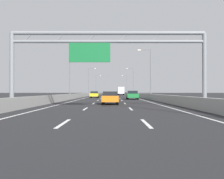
# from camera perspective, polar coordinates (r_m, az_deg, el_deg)

# --- Properties ---
(ground_plane) EXTENTS (260.00, 260.00, 0.00)m
(ground_plane) POSITION_cam_1_polar(r_m,az_deg,el_deg) (98.33, 0.08, -1.23)
(ground_plane) COLOR #262628
(lane_dash_left_1) EXTENTS (0.16, 3.00, 0.01)m
(lane_dash_left_1) POSITION_cam_1_polar(r_m,az_deg,el_deg) (11.11, -10.81, -7.61)
(lane_dash_left_1) COLOR white
(lane_dash_left_1) RESTS_ON ground_plane
(lane_dash_left_2) EXTENTS (0.16, 3.00, 0.01)m
(lane_dash_left_2) POSITION_cam_1_polar(r_m,az_deg,el_deg) (19.98, -5.83, -4.41)
(lane_dash_left_2) COLOR white
(lane_dash_left_2) RESTS_ON ground_plane
(lane_dash_left_3) EXTENTS (0.16, 3.00, 0.01)m
(lane_dash_left_3) POSITION_cam_1_polar(r_m,az_deg,el_deg) (28.93, -3.94, -3.18)
(lane_dash_left_3) COLOR white
(lane_dash_left_3) RESTS_ON ground_plane
(lane_dash_left_4) EXTENTS (0.16, 3.00, 0.01)m
(lane_dash_left_4) POSITION_cam_1_polar(r_m,az_deg,el_deg) (37.91, -2.94, -2.52)
(lane_dash_left_4) COLOR white
(lane_dash_left_4) RESTS_ON ground_plane
(lane_dash_left_5) EXTENTS (0.16, 3.00, 0.01)m
(lane_dash_left_5) POSITION_cam_1_polar(r_m,az_deg,el_deg) (46.89, -2.33, -2.12)
(lane_dash_left_5) COLOR white
(lane_dash_left_5) RESTS_ON ground_plane
(lane_dash_left_6) EXTENTS (0.16, 3.00, 0.01)m
(lane_dash_left_6) POSITION_cam_1_polar(r_m,az_deg,el_deg) (55.88, -1.91, -1.84)
(lane_dash_left_6) COLOR white
(lane_dash_left_6) RESTS_ON ground_plane
(lane_dash_left_7) EXTENTS (0.16, 3.00, 0.01)m
(lane_dash_left_7) POSITION_cam_1_polar(r_m,az_deg,el_deg) (64.87, -1.61, -1.65)
(lane_dash_left_7) COLOR white
(lane_dash_left_7) RESTS_ON ground_plane
(lane_dash_left_8) EXTENTS (0.16, 3.00, 0.01)m
(lane_dash_left_8) POSITION_cam_1_polar(r_m,az_deg,el_deg) (73.87, -1.38, -1.50)
(lane_dash_left_8) COLOR white
(lane_dash_left_8) RESTS_ON ground_plane
(lane_dash_left_9) EXTENTS (0.16, 3.00, 0.01)m
(lane_dash_left_9) POSITION_cam_1_polar(r_m,az_deg,el_deg) (82.86, -1.20, -1.38)
(lane_dash_left_9) COLOR white
(lane_dash_left_9) RESTS_ON ground_plane
(lane_dash_left_10) EXTENTS (0.16, 3.00, 0.01)m
(lane_dash_left_10) POSITION_cam_1_polar(r_m,az_deg,el_deg) (91.86, -1.06, -1.28)
(lane_dash_left_10) COLOR white
(lane_dash_left_10) RESTS_ON ground_plane
(lane_dash_left_11) EXTENTS (0.16, 3.00, 0.01)m
(lane_dash_left_11) POSITION_cam_1_polar(r_m,az_deg,el_deg) (100.85, -0.94, -1.21)
(lane_dash_left_11) COLOR white
(lane_dash_left_11) RESTS_ON ground_plane
(lane_dash_left_12) EXTENTS (0.16, 3.00, 0.01)m
(lane_dash_left_12) POSITION_cam_1_polar(r_m,az_deg,el_deg) (109.85, -0.84, -1.14)
(lane_dash_left_12) COLOR white
(lane_dash_left_12) RESTS_ON ground_plane
(lane_dash_left_13) EXTENTS (0.16, 3.00, 0.01)m
(lane_dash_left_13) POSITION_cam_1_polar(r_m,az_deg,el_deg) (118.85, -0.76, -1.09)
(lane_dash_left_13) COLOR white
(lane_dash_left_13) RESTS_ON ground_plane
(lane_dash_left_14) EXTENTS (0.16, 3.00, 0.01)m
(lane_dash_left_14) POSITION_cam_1_polar(r_m,az_deg,el_deg) (127.85, -0.69, -1.04)
(lane_dash_left_14) COLOR white
(lane_dash_left_14) RESTS_ON ground_plane
(lane_dash_left_15) EXTENTS (0.16, 3.00, 0.01)m
(lane_dash_left_15) POSITION_cam_1_polar(r_m,az_deg,el_deg) (136.85, -0.62, -1.00)
(lane_dash_left_15) COLOR white
(lane_dash_left_15) RESTS_ON ground_plane
(lane_dash_left_16) EXTENTS (0.16, 3.00, 0.01)m
(lane_dash_left_16) POSITION_cam_1_polar(r_m,az_deg,el_deg) (145.84, -0.57, -0.96)
(lane_dash_left_16) COLOR white
(lane_dash_left_16) RESTS_ON ground_plane
(lane_dash_left_17) EXTENTS (0.16, 3.00, 0.01)m
(lane_dash_left_17) POSITION_cam_1_polar(r_m,az_deg,el_deg) (154.84, -0.52, -0.93)
(lane_dash_left_17) COLOR white
(lane_dash_left_17) RESTS_ON ground_plane
(lane_dash_right_1) EXTENTS (0.16, 3.00, 0.01)m
(lane_dash_right_1) POSITION_cam_1_polar(r_m,az_deg,el_deg) (11.01, 8.08, -7.68)
(lane_dash_right_1) COLOR white
(lane_dash_right_1) RESTS_ON ground_plane
(lane_dash_right_2) EXTENTS (0.16, 3.00, 0.01)m
(lane_dash_right_2) POSITION_cam_1_polar(r_m,az_deg,el_deg) (19.93, 4.55, -4.43)
(lane_dash_right_2) COLOR white
(lane_dash_right_2) RESTS_ON ground_plane
(lane_dash_right_3) EXTENTS (0.16, 3.00, 0.01)m
(lane_dash_right_3) POSITION_cam_1_polar(r_m,az_deg,el_deg) (28.89, 3.21, -3.18)
(lane_dash_right_3) COLOR white
(lane_dash_right_3) RESTS_ON ground_plane
(lane_dash_right_4) EXTENTS (0.16, 3.00, 0.01)m
(lane_dash_right_4) POSITION_cam_1_polar(r_m,az_deg,el_deg) (37.88, 2.51, -2.52)
(lane_dash_right_4) COLOR white
(lane_dash_right_4) RESTS_ON ground_plane
(lane_dash_right_5) EXTENTS (0.16, 3.00, 0.01)m
(lane_dash_right_5) POSITION_cam_1_polar(r_m,az_deg,el_deg) (46.87, 2.08, -2.12)
(lane_dash_right_5) COLOR white
(lane_dash_right_5) RESTS_ON ground_plane
(lane_dash_right_6) EXTENTS (0.16, 3.00, 0.01)m
(lane_dash_right_6) POSITION_cam_1_polar(r_m,az_deg,el_deg) (55.86, 1.79, -1.84)
(lane_dash_right_6) COLOR white
(lane_dash_right_6) RESTS_ON ground_plane
(lane_dash_right_7) EXTENTS (0.16, 3.00, 0.01)m
(lane_dash_right_7) POSITION_cam_1_polar(r_m,az_deg,el_deg) (64.85, 1.57, -1.65)
(lane_dash_right_7) COLOR white
(lane_dash_right_7) RESTS_ON ground_plane
(lane_dash_right_8) EXTENTS (0.16, 3.00, 0.01)m
(lane_dash_right_8) POSITION_cam_1_polar(r_m,az_deg,el_deg) (73.85, 1.41, -1.50)
(lane_dash_right_8) COLOR white
(lane_dash_right_8) RESTS_ON ground_plane
(lane_dash_right_9) EXTENTS (0.16, 3.00, 0.01)m
(lane_dash_right_9) POSITION_cam_1_polar(r_m,az_deg,el_deg) (82.85, 1.29, -1.38)
(lane_dash_right_9) COLOR white
(lane_dash_right_9) RESTS_ON ground_plane
(lane_dash_right_10) EXTENTS (0.16, 3.00, 0.01)m
(lane_dash_right_10) POSITION_cam_1_polar(r_m,az_deg,el_deg) (91.84, 1.19, -1.28)
(lane_dash_right_10) COLOR white
(lane_dash_right_10) RESTS_ON ground_plane
(lane_dash_right_11) EXTENTS (0.16, 3.00, 0.01)m
(lane_dash_right_11) POSITION_cam_1_polar(r_m,az_deg,el_deg) (100.84, 1.11, -1.21)
(lane_dash_right_11) COLOR white
(lane_dash_right_11) RESTS_ON ground_plane
(lane_dash_right_12) EXTENTS (0.16, 3.00, 0.01)m
(lane_dash_right_12) POSITION_cam_1_polar(r_m,az_deg,el_deg) (109.84, 1.04, -1.14)
(lane_dash_right_12) COLOR white
(lane_dash_right_12) RESTS_ON ground_plane
(lane_dash_right_13) EXTENTS (0.16, 3.00, 0.01)m
(lane_dash_right_13) POSITION_cam_1_polar(r_m,az_deg,el_deg) (118.84, 0.98, -1.09)
(lane_dash_right_13) COLOR white
(lane_dash_right_13) RESTS_ON ground_plane
(lane_dash_right_14) EXTENTS (0.16, 3.00, 0.01)m
(lane_dash_right_14) POSITION_cam_1_polar(r_m,az_deg,el_deg) (127.84, 0.93, -1.04)
(lane_dash_right_14) COLOR white
(lane_dash_right_14) RESTS_ON ground_plane
(lane_dash_right_15) EXTENTS (0.16, 3.00, 0.01)m
(lane_dash_right_15) POSITION_cam_1_polar(r_m,az_deg,el_deg) (136.84, 0.88, -1.00)
(lane_dash_right_15) COLOR white
(lane_dash_right_15) RESTS_ON ground_plane
(lane_dash_right_16) EXTENTS (0.16, 3.00, 0.01)m
(lane_dash_right_16) POSITION_cam_1_polar(r_m,az_deg,el_deg) (145.84, 0.85, -0.96)
(lane_dash_right_16) COLOR white
(lane_dash_right_16) RESTS_ON ground_plane
(lane_dash_right_17) EXTENTS (0.16, 3.00, 0.01)m
(lane_dash_right_17) POSITION_cam_1_polar(r_m,az_deg,el_deg) (154.84, 0.81, -0.93)
(lane_dash_right_17) COLOR white
(lane_dash_right_17) RESTS_ON ground_plane
(edge_line_left) EXTENTS (0.16, 176.00, 0.01)m
(edge_line_left) POSITION_cam_1_polar(r_m,az_deg,el_deg) (86.51, -3.43, -1.34)
(edge_line_left) COLOR white
(edge_line_left) RESTS_ON ground_plane
(edge_line_right) EXTENTS (0.16, 176.00, 0.01)m
(edge_line_right) POSITION_cam_1_polar(r_m,az_deg,el_deg) (86.47, 3.53, -1.34)
(edge_line_right) COLOR white
(edge_line_right) RESTS_ON ground_plane
(barrier_left) EXTENTS (0.45, 220.00, 0.95)m
(barrier_left) POSITION_cam_1_polar(r_m,az_deg,el_deg) (108.57, -3.55, -0.90)
(barrier_left) COLOR #9E9E99
(barrier_left) RESTS_ON ground_plane
(barrier_right) EXTENTS (0.45, 220.00, 0.95)m
(barrier_right) POSITION_cam_1_polar(r_m,az_deg,el_deg) (108.53, 3.74, -0.90)
(barrier_right) COLOR #9E9E99
(barrier_right) RESTS_ON ground_plane
(sign_gantry) EXTENTS (16.21, 0.36, 6.36)m
(sign_gantry) POSITION_cam_1_polar(r_m,az_deg,el_deg) (20.73, -1.18, 9.14)
(sign_gantry) COLOR gray
(sign_gantry) RESTS_ON ground_plane
(streetlamp_left_mid) EXTENTS (2.58, 0.28, 9.50)m
(streetlamp_left_mid) POSITION_cam_1_polar(r_m,az_deg,el_deg) (48.11, -9.07, 4.36)
(streetlamp_left_mid) COLOR slate
(streetlamp_left_mid) RESTS_ON ground_plane
(streetlamp_right_mid) EXTENTS (2.58, 0.28, 9.50)m
(streetlamp_right_mid) POSITION_cam_1_polar(r_m,az_deg,el_deg) (48.02, 8.85, 4.37)
(streetlamp_right_mid) COLOR slate
(streetlamp_right_mid) RESTS_ON ground_plane
(streetlamp_left_far) EXTENTS (2.58, 0.28, 9.50)m
(streetlamp_left_far) POSITION_cam_1_polar(r_m,az_deg,el_deg) (85.98, -4.93, 2.25)
(streetlamp_left_far) COLOR slate
(streetlamp_left_far) RESTS_ON ground_plane
(streetlamp_right_far) EXTENTS (2.58, 0.28, 9.50)m
(streetlamp_right_far) POSITION_cam_1_polar(r_m,az_deg,el_deg) (85.93, 5.04, 2.25)
(streetlamp_right_far) COLOR slate
(streetlamp_right_far) RESTS_ON ground_plane
(streetlamp_left_distant) EXTENTS (2.58, 0.28, 9.50)m
(streetlamp_left_distant) POSITION_cam_1_polar(r_m,az_deg,el_deg) (124.07, -3.33, 1.43)
(streetlamp_left_distant) COLOR slate
(streetlamp_left_distant) RESTS_ON ground_plane
(streetlamp_right_distant) EXTENTS (2.58, 0.28, 9.50)m
(streetlamp_right_distant) POSITION_cam_1_polar(r_m,az_deg,el_deg) (124.04, 3.57, 1.43)
(streetlamp_right_distant) COLOR slate
(streetlamp_right_distant) RESTS_ON ground_plane
(green_car) EXTENTS (1.89, 4.35, 1.50)m
(green_car) POSITION_cam_1_polar(r_m,az_deg,el_deg) (43.33, 4.92, -1.24)
(green_car) COLOR #1E7A38
(green_car) RESTS_ON ground_plane
(orange_car) EXTENTS (1.72, 4.31, 1.38)m
(orange_car) POSITION_cam_1_polar(r_m,az_deg,el_deg) (26.91, -0.15, -1.85)
(orange_car) COLOR orange
(orange_car) RESTS_ON ground_plane
(silver_car) EXTENTS (1.78, 4.49, 1.48)m
(silver_car) POSITION_cam_1_polar(r_m,az_deg,el_deg) (111.11, 1.93, -0.74)
(silver_car) COLOR #A8ADB2
(silver_car) RESTS_ON ground_plane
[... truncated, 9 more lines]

